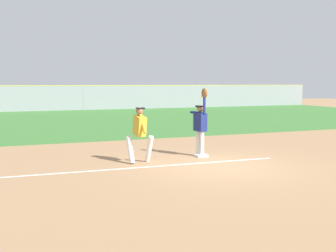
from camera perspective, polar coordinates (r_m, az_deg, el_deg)
The scene contains 11 objects.
ground_plane at distance 11.84m, azimuth 7.67°, elevation -5.77°, with size 80.84×80.84×0.00m, color #A37A54.
outfield_grass at distance 27.07m, azimuth -8.85°, elevation 0.96°, with size 48.79×19.98×0.01m, color #3D7533.
chalk_foul_line at distance 11.29m, azimuth -11.96°, elevation -6.42°, with size 12.00×0.10×0.01m, color white.
first_base at distance 13.30m, azimuth 4.74°, elevation -4.24°, with size 0.38×0.38×0.08m, color white.
fielder at distance 13.21m, azimuth 4.71°, elevation 0.43°, with size 0.34×0.90×2.28m.
runner at distance 12.10m, azimuth -4.09°, elevation -0.69°, with size 0.79×0.84×1.72m.
baseball at distance 13.01m, azimuth 4.77°, elevation 4.23°, with size 0.07×0.07×0.07m, color white.
outfield_fence at distance 36.82m, azimuth -12.11°, elevation 4.01°, with size 48.87×0.08×2.25m.
parked_car_tan at distance 40.31m, azimuth -20.40°, elevation 3.30°, with size 4.41×2.15×1.25m.
parked_car_black at distance 40.47m, azimuth -13.82°, elevation 3.52°, with size 4.44×2.19×1.25m.
parked_car_red at distance 42.24m, azimuth -6.41°, elevation 3.76°, with size 4.51×2.34×1.25m.
Camera 1 is at (-5.53, -10.18, 2.44)m, focal length 42.30 mm.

